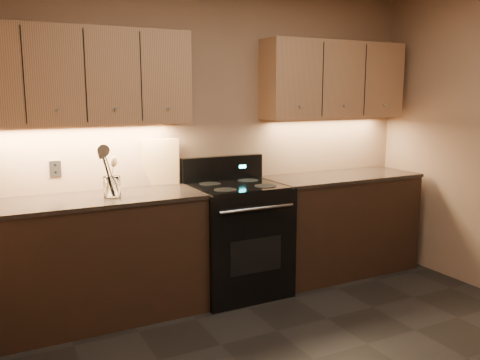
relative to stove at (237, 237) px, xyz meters
name	(u,v)px	position (x,y,z in m)	size (l,w,h in m)	color
wall_back	(212,138)	(-0.08, 0.32, 0.82)	(4.00, 0.04, 2.60)	tan
counter_left	(95,259)	(-1.18, 0.02, -0.01)	(1.62, 0.62, 0.93)	black
counter_right	(340,223)	(1.10, 0.02, -0.01)	(1.46, 0.62, 0.93)	black
stove	(237,237)	(0.00, 0.00, 0.00)	(0.76, 0.68, 1.14)	black
upper_cab_left	(81,77)	(-1.18, 0.17, 1.32)	(1.60, 0.30, 0.70)	tan
upper_cab_right	(334,80)	(1.10, 0.17, 1.32)	(1.44, 0.30, 0.70)	tan
outlet_plate	(55,169)	(-1.38, 0.31, 0.64)	(0.09, 0.01, 0.12)	#B2B5BA
utensil_crock	(112,187)	(-1.04, -0.02, 0.52)	(0.13, 0.13, 0.16)	white
cutting_board	(160,162)	(-0.56, 0.29, 0.64)	(0.31, 0.02, 0.39)	#DCAE76
wooden_spoon	(106,176)	(-1.07, -0.02, 0.61)	(0.06, 0.06, 0.29)	#DCAE76
black_turner	(113,169)	(-1.03, -0.03, 0.66)	(0.08, 0.08, 0.38)	black
steel_spatula	(114,171)	(-1.02, -0.02, 0.64)	(0.08, 0.08, 0.35)	silver
steel_skimmer	(117,170)	(-1.00, -0.03, 0.65)	(0.09, 0.09, 0.36)	silver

